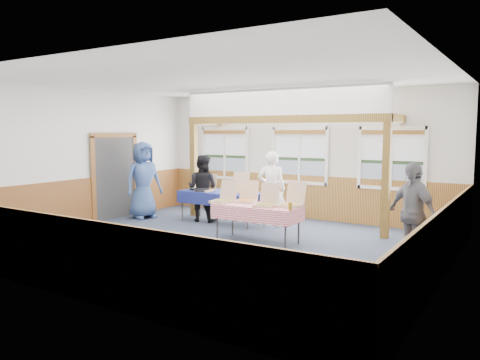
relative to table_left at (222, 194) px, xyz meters
The scene contains 31 objects.
floor 2.39m from the table_left, 54.96° to the right, with size 8.00×8.00×0.00m, color #2B3646.
ceiling 3.38m from the table_left, 54.96° to the right, with size 8.00×8.00×0.00m, color white.
wall_back 2.28m from the table_left, 51.20° to the left, with size 8.00×8.00×0.00m, color silver.
wall_front 5.60m from the table_left, 76.28° to the right, with size 8.00×8.00×0.00m, color silver.
wall_left 3.39m from the table_left, 145.19° to the right, with size 8.00×8.00×0.00m, color silver.
wall_right 5.70m from the table_left, 19.39° to the right, with size 8.00×8.00×0.00m, color silver.
wainscot_back 2.08m from the table_left, 50.77° to the left, with size 7.98×0.05×1.10m, color brown.
wainscot_front 5.51m from the table_left, 76.22° to the right, with size 7.98×0.05×1.10m, color brown.
wainscot_left 3.26m from the table_left, 144.94° to the right, with size 0.05×6.98×1.10m, color brown.
wainscot_right 5.61m from the table_left, 19.48° to the right, with size 0.05×6.98×1.10m, color brown.
cased_opening 2.84m from the table_left, 159.90° to the right, with size 0.06×1.30×2.10m, color #363636.
window_left 2.11m from the table_left, 121.93° to the left, with size 1.56×0.10×1.46m.
window_mid 2.28m from the table_left, 50.46° to the left, with size 1.56×0.10×1.46m.
window_right 4.06m from the table_left, 23.74° to the left, with size 1.56×0.10×1.46m.
post_left 1.36m from the table_left, 160.10° to the left, with size 0.15×0.15×2.40m, color #523612.
post_right 3.87m from the table_left, ahead, with size 0.15×0.15×2.40m, color #523612.
cross_beam 2.26m from the table_left, 18.18° to the left, with size 5.15×0.18×0.18m, color #523612.
table_left is the anchor object (origin of this frame).
table_right 2.19m from the table_left, 36.73° to the right, with size 1.80×0.93×0.76m.
pizza_box_a 0.43m from the table_left, 164.92° to the right, with size 0.39×0.47×0.41m.
pizza_box_b 0.40m from the table_left, 25.38° to the left, with size 0.49×0.57×0.46m.
pizza_box_c 1.73m from the table_left, 54.49° to the right, with size 0.41×0.49×0.44m.
pizza_box_d 1.79m from the table_left, 38.78° to the right, with size 0.52×0.58×0.43m.
pizza_box_e 2.43m from the table_left, 34.74° to the right, with size 0.45×0.52×0.43m.
pizza_box_f 2.68m from the table_left, 25.80° to the right, with size 0.49×0.57×0.47m.
veggie_tray 0.75m from the table_left, behind, with size 0.40×0.40×0.09m.
drink_glass 3.03m from the table_left, 30.90° to the right, with size 0.07×0.07×0.15m, color olive.
woman_white 1.29m from the table_left, ahead, with size 0.64×0.42×1.76m, color white.
woman_black 0.53m from the table_left, 166.72° to the right, with size 0.80×0.62×1.64m, color black.
man_blue 2.13m from the table_left, 164.06° to the right, with size 0.95×0.62×1.95m, color #365088.
person_grey 4.84m from the table_left, 14.28° to the right, with size 1.00×0.42×1.71m, color slate.
Camera 1 is at (5.07, -7.39, 2.22)m, focal length 35.00 mm.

